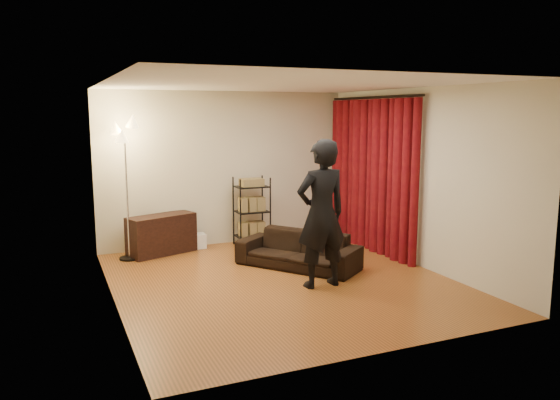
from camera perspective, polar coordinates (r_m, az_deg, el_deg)
name	(u,v)px	position (r m, az deg, el deg)	size (l,w,h in m)	color
floor	(282,281)	(7.70, 0.20, -8.48)	(5.00, 5.00, 0.00)	#945324
ceiling	(282,84)	(7.35, 0.21, 12.01)	(5.00, 5.00, 0.00)	white
wall_back	(226,168)	(9.74, -5.67, 3.31)	(5.00, 5.00, 0.00)	beige
wall_front	(387,218)	(5.24, 11.16, -1.84)	(5.00, 5.00, 0.00)	beige
wall_left	(110,195)	(6.84, -17.36, 0.47)	(5.00, 5.00, 0.00)	beige
wall_right	(418,178)	(8.55, 14.19, 2.26)	(5.00, 5.00, 0.00)	beige
curtain_rod	(374,97)	(9.36, 9.75, 10.53)	(0.04, 0.04, 2.65)	black
curtain	(370,175)	(9.40, 9.43, 2.56)	(0.22, 2.65, 2.55)	maroon
sofa	(298,250)	(8.31, 1.90, -5.24)	(1.85, 0.72, 0.54)	black
person	(321,214)	(7.28, 4.34, -1.47)	(0.73, 0.48, 1.99)	black
media_cabinet	(162,235)	(9.28, -12.26, -3.55)	(1.13, 0.42, 0.66)	black
storage_boxes	(196,241)	(9.59, -8.72, -4.25)	(0.31, 0.25, 0.26)	white
wire_shelf	(252,211)	(9.62, -2.97, -1.21)	(0.55, 0.39, 1.21)	black
floor_lamp	(127,191)	(8.93, -15.71, 0.88)	(0.40, 0.40, 2.20)	silver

